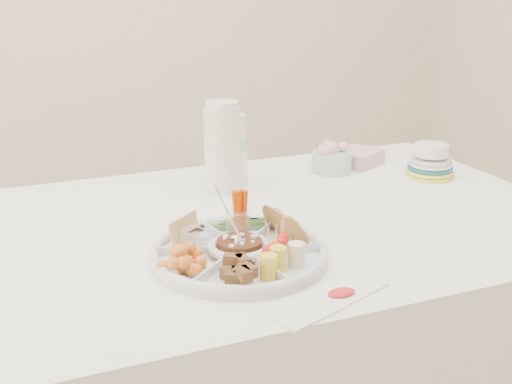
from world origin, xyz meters
name	(u,v)px	position (x,y,z in m)	size (l,w,h in m)	color
dining_table	(275,346)	(0.00, 0.00, 0.38)	(1.52, 1.02, 0.76)	white
party_tray	(239,250)	(-0.18, -0.20, 0.78)	(0.38, 0.38, 0.04)	white
bean_dip	(239,247)	(-0.18, -0.20, 0.79)	(0.10, 0.10, 0.04)	#432510
tortillas	(288,229)	(-0.05, -0.18, 0.80)	(0.10, 0.10, 0.06)	#93643F
carrot_cucumber	(238,211)	(-0.14, -0.08, 0.82)	(0.12, 0.12, 0.11)	#D64600
pita_raisins	(189,230)	(-0.26, -0.10, 0.80)	(0.11, 0.11, 0.06)	tan
cherries	(185,258)	(-0.31, -0.22, 0.79)	(0.12, 0.12, 0.05)	orange
granola_chunks	(241,271)	(-0.22, -0.32, 0.79)	(0.10, 0.10, 0.04)	#422E16
banana_tomato	(294,246)	(-0.10, -0.30, 0.82)	(0.12, 0.12, 0.09)	#F8DD99
cup_stack	(234,146)	(0.00, 0.31, 0.87)	(0.08, 0.08, 0.22)	#BBBBBB
thermos	(222,147)	(-0.06, 0.24, 0.89)	(0.10, 0.10, 0.26)	silver
flower_bowl	(332,157)	(0.32, 0.30, 0.81)	(0.13, 0.13, 0.09)	silver
napkin_stack	(358,157)	(0.44, 0.34, 0.78)	(0.14, 0.12, 0.05)	beige
plate_stack	(430,162)	(0.57, 0.14, 0.81)	(0.15, 0.15, 0.09)	gold
placemat	(328,298)	(-0.09, -0.44, 0.76)	(0.27, 0.09, 0.01)	white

